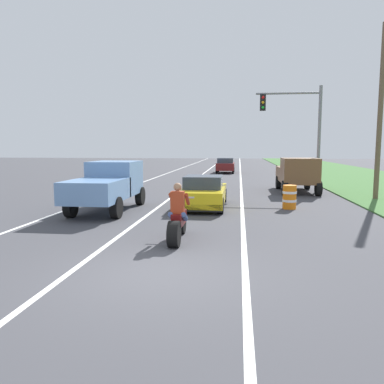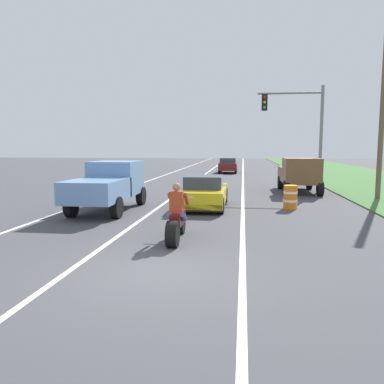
% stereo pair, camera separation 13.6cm
% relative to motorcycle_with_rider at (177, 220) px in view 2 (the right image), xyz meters
% --- Properties ---
extents(ground_plane, '(160.00, 160.00, 0.00)m').
position_rel_motorcycle_with_rider_xyz_m(ground_plane, '(-0.00, -2.69, -0.59)').
color(ground_plane, '#424247').
extents(lane_stripe_left_solid, '(0.14, 120.00, 0.01)m').
position_rel_motorcycle_with_rider_xyz_m(lane_stripe_left_solid, '(-5.40, 17.31, -0.59)').
color(lane_stripe_left_solid, white).
rests_on(lane_stripe_left_solid, ground).
extents(lane_stripe_right_solid, '(0.14, 120.00, 0.01)m').
position_rel_motorcycle_with_rider_xyz_m(lane_stripe_right_solid, '(1.80, 17.31, -0.59)').
color(lane_stripe_right_solid, white).
rests_on(lane_stripe_right_solid, ground).
extents(lane_stripe_centre_dashed, '(0.14, 120.00, 0.01)m').
position_rel_motorcycle_with_rider_xyz_m(lane_stripe_centre_dashed, '(-1.80, 17.31, -0.59)').
color(lane_stripe_centre_dashed, white).
rests_on(lane_stripe_centre_dashed, ground).
extents(motorcycle_with_rider, '(0.70, 2.21, 1.62)m').
position_rel_motorcycle_with_rider_xyz_m(motorcycle_with_rider, '(0.00, 0.00, 0.00)').
color(motorcycle_with_rider, black).
rests_on(motorcycle_with_rider, ground).
extents(sports_car_yellow, '(1.84, 4.30, 1.37)m').
position_rel_motorcycle_with_rider_xyz_m(sports_car_yellow, '(0.14, 6.05, 0.04)').
color(sports_car_yellow, yellow).
rests_on(sports_car_yellow, ground).
extents(pickup_truck_left_lane_light_blue, '(2.02, 4.80, 1.98)m').
position_rel_motorcycle_with_rider_xyz_m(pickup_truck_left_lane_light_blue, '(-3.62, 4.66, 0.51)').
color(pickup_truck_left_lane_light_blue, '#6B93C6').
rests_on(pickup_truck_left_lane_light_blue, ground).
extents(pickup_truck_right_shoulder_brown, '(2.02, 4.80, 1.98)m').
position_rel_motorcycle_with_rider_xyz_m(pickup_truck_right_shoulder_brown, '(4.96, 12.24, 0.51)').
color(pickup_truck_right_shoulder_brown, brown).
rests_on(pickup_truck_right_shoulder_brown, ground).
extents(traffic_light_mast_near, '(3.67, 0.34, 6.00)m').
position_rel_motorcycle_with_rider_xyz_m(traffic_light_mast_near, '(5.04, 12.26, 3.34)').
color(traffic_light_mast_near, gray).
rests_on(traffic_light_mast_near, ground).
extents(utility_pole_roadside, '(0.24, 0.24, 8.41)m').
position_rel_motorcycle_with_rider_xyz_m(utility_pole_roadside, '(8.36, 9.45, 3.61)').
color(utility_pole_roadside, brown).
rests_on(utility_pole_roadside, ground).
extents(construction_barrel_nearest, '(0.58, 0.58, 1.00)m').
position_rel_motorcycle_with_rider_xyz_m(construction_barrel_nearest, '(3.76, 6.05, -0.09)').
color(construction_barrel_nearest, orange).
rests_on(construction_barrel_nearest, ground).
extents(distant_car_far_ahead, '(1.80, 4.00, 1.50)m').
position_rel_motorcycle_with_rider_xyz_m(distant_car_far_ahead, '(0.28, 28.21, 0.18)').
color(distant_car_far_ahead, maroon).
rests_on(distant_car_far_ahead, ground).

